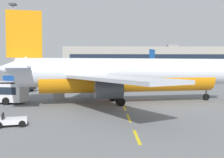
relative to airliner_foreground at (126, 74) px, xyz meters
name	(u,v)px	position (x,y,z in m)	size (l,w,h in m)	color
ground	(218,89)	(21.52, 19.95, -3.95)	(400.00, 400.00, 0.00)	slate
apron_paint_markings	(117,91)	(-0.48, 17.66, -3.95)	(8.00, 95.16, 0.01)	yellow
airliner_foreground	(126,74)	(0.00, 0.00, 0.00)	(34.69, 34.01, 12.20)	silver
airliner_mid_left	(165,71)	(17.02, 51.50, -0.71)	(24.72, 26.42, 10.00)	white
catering_truck	(18,83)	(-20.63, 17.35, -2.30)	(7.27, 5.56, 3.14)	black
ground_power_truck	(66,81)	(-11.63, 22.01, -2.30)	(7.23, 3.29, 3.14)	black
uld_cargo_container	(59,94)	(-9.97, 3.75, -3.15)	(1.70, 1.66, 1.60)	#B7BCC6
apron_light_mast_near	(13,33)	(-29.94, 41.82, 10.60)	(1.80, 1.80, 23.19)	slate
terminal_satellite	(148,61)	(20.97, 113.36, 3.68)	(93.33, 20.49, 16.83)	#9E998E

